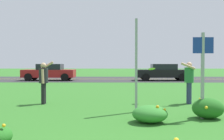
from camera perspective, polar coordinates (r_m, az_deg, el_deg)
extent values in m
plane|color=#2D6B23|center=(14.00, -0.62, -4.80)|extent=(120.00, 120.00, 0.00)
cube|color=#2D2D30|center=(25.58, 0.02, -1.93)|extent=(120.00, 9.06, 0.01)
cube|color=yellow|center=(25.58, 0.02, -1.92)|extent=(120.00, 0.16, 0.00)
sphere|color=gold|center=(5.18, -21.98, -10.87)|extent=(0.06, 0.06, 0.06)
ellipsoid|color=#23661E|center=(7.94, 19.69, -7.65)|extent=(0.87, 0.74, 0.57)
sphere|color=yellow|center=(7.89, 21.17, -6.79)|extent=(0.05, 0.05, 0.05)
sphere|color=yellow|center=(7.53, 19.38, -7.53)|extent=(0.08, 0.08, 0.08)
sphere|color=yellow|center=(7.94, 18.10, -5.84)|extent=(0.05, 0.05, 0.05)
sphere|color=yellow|center=(7.69, 19.22, -7.71)|extent=(0.08, 0.08, 0.08)
sphere|color=yellow|center=(7.79, 17.58, -7.04)|extent=(0.09, 0.09, 0.09)
ellipsoid|color=#337F2D|center=(7.08, 8.03, -9.23)|extent=(0.91, 0.89, 0.44)
sphere|color=gold|center=(7.02, 8.98, -8.50)|extent=(0.06, 0.06, 0.06)
sphere|color=gold|center=(7.00, 11.09, -8.27)|extent=(0.07, 0.07, 0.07)
sphere|color=gold|center=(6.93, 5.04, -8.97)|extent=(0.08, 0.08, 0.08)
sphere|color=gold|center=(6.92, 9.63, -7.73)|extent=(0.08, 0.08, 0.08)
sphere|color=yellow|center=(3.95, 13.48, -14.31)|extent=(0.08, 0.08, 0.08)
cube|color=#93969B|center=(8.37, 5.16, 0.95)|extent=(0.07, 0.10, 2.91)
cube|color=#93969B|center=(7.80, 18.66, -1.15)|extent=(0.07, 0.10, 2.37)
cube|color=navy|center=(7.78, 18.78, 4.99)|extent=(0.56, 0.03, 0.44)
cylinder|color=#232328|center=(10.36, -14.33, -1.15)|extent=(0.34, 0.34, 0.56)
sphere|color=tan|center=(10.35, -14.35, 0.94)|extent=(0.21, 0.21, 0.21)
cylinder|color=black|center=(10.49, -14.20, -4.80)|extent=(0.14, 0.14, 0.79)
cylinder|color=black|center=(10.33, -14.42, -4.90)|extent=(0.14, 0.14, 0.79)
cylinder|color=tan|center=(10.52, -13.62, 0.93)|extent=(0.50, 0.10, 0.35)
cylinder|color=tan|center=(10.16, -14.49, -1.31)|extent=(0.11, 0.09, 0.53)
cylinder|color=#287038|center=(10.50, 16.05, -1.02)|extent=(0.34, 0.34, 0.57)
sphere|color=tan|center=(10.49, 16.06, 1.07)|extent=(0.21, 0.21, 0.21)
cylinder|color=navy|center=(10.47, 16.15, -4.78)|extent=(0.14, 0.14, 0.80)
cylinder|color=navy|center=(10.64, 15.89, -4.68)|extent=(0.14, 0.14, 0.80)
cylinder|color=tan|center=(10.28, 15.85, 0.84)|extent=(0.53, 0.10, 0.28)
cylinder|color=tan|center=(10.69, 15.64, -1.07)|extent=(0.11, 0.09, 0.54)
cylinder|color=#8CD133|center=(10.47, 8.41, 0.24)|extent=(0.27, 0.26, 0.10)
torus|color=#8CD133|center=(10.47, 8.41, 0.20)|extent=(0.27, 0.26, 0.10)
cube|color=black|center=(23.87, 10.66, -0.72)|extent=(4.50, 1.82, 0.66)
cube|color=black|center=(23.87, 10.91, 0.64)|extent=(2.10, 1.64, 0.52)
cylinder|color=black|center=(22.78, 7.20, -1.55)|extent=(0.66, 0.22, 0.66)
cylinder|color=black|center=(24.55, 6.74, -1.33)|extent=(0.66, 0.22, 0.66)
cylinder|color=black|center=(23.33, 14.79, -1.51)|extent=(0.66, 0.22, 0.66)
cylinder|color=black|center=(25.06, 13.81, -1.30)|extent=(0.66, 0.22, 0.66)
cube|color=maroon|center=(24.24, -13.21, -0.70)|extent=(4.50, 1.82, 0.66)
cube|color=black|center=(24.20, -12.98, 0.64)|extent=(2.10, 1.64, 0.52)
cylinder|color=black|center=(23.82, -17.34, -1.47)|extent=(0.66, 0.22, 0.66)
cylinder|color=black|center=(25.52, -16.10, -1.27)|extent=(0.66, 0.22, 0.66)
cylinder|color=black|center=(23.05, -10.00, -1.52)|extent=(0.66, 0.22, 0.66)
cylinder|color=black|center=(24.80, -9.23, -1.31)|extent=(0.66, 0.22, 0.66)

